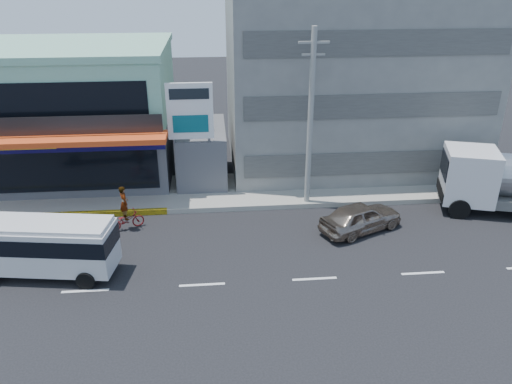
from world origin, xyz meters
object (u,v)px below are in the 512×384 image
shop_building (76,114)px  concrete_building (349,60)px  satellite_dish (201,131)px  billboard (190,118)px  sedan (361,217)px  minibus (42,244)px  motorcycle_rider (126,215)px  utility_pole_near (310,120)px

shop_building → concrete_building: bearing=3.4°
satellite_dish → billboard: (-0.50, -1.80, 1.35)m
satellite_dish → sedan: bearing=-39.4°
shop_building → minibus: size_ratio=1.89×
minibus → motorcycle_rider: size_ratio=2.67×
billboard → minibus: bearing=-129.9°
minibus → sedan: 15.46m
concrete_building → billboard: (-10.50, -5.80, -2.07)m
concrete_building → motorcycle_rider: 18.02m
billboard → satellite_dish: bearing=74.5°
concrete_building → satellite_dish: 11.30m
shop_building → motorcycle_rider: shop_building is taller
shop_building → billboard: size_ratio=1.80×
shop_building → billboard: (7.50, -4.75, 0.93)m
shop_building → sedan: 19.22m
shop_building → concrete_building: (18.00, 1.05, 3.00)m
utility_pole_near → motorcycle_rider: utility_pole_near is taller
concrete_building → utility_pole_near: size_ratio=1.60×
minibus → motorcycle_rider: (2.94, 4.00, -0.77)m
billboard → motorcycle_rider: bearing=-133.4°
utility_pole_near → concrete_building: bearing=62.2°
satellite_dish → utility_pole_near: 7.17m
billboard → motorcycle_rider: (-3.50, -3.70, -4.12)m
minibus → motorcycle_rider: bearing=53.6°
shop_building → minibus: bearing=-85.1°
shop_building → satellite_dish: bearing=-20.2°
shop_building → concrete_building: concrete_building is taller
concrete_building → minibus: (-16.94, -13.50, -5.42)m
concrete_building → satellite_dish: bearing=-158.2°
utility_pole_near → shop_building: bearing=154.9°
motorcycle_rider → minibus: bearing=-126.4°
utility_pole_near → satellite_dish: bearing=149.0°
shop_building → utility_pole_near: 15.50m
billboard → utility_pole_near: bearing=-15.5°
minibus → sedan: bearing=10.1°
billboard → sedan: 10.90m
utility_pole_near → sedan: (2.26, -3.19, -4.38)m
shop_building → satellite_dish: (8.00, -2.95, -0.42)m
concrete_building → minibus: bearing=-141.5°
shop_building → sedan: bearing=-30.9°
satellite_dish → motorcycle_rider: (-4.00, -5.50, -2.77)m
concrete_building → satellite_dish: (-10.00, -4.00, -3.42)m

